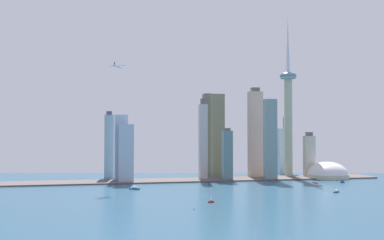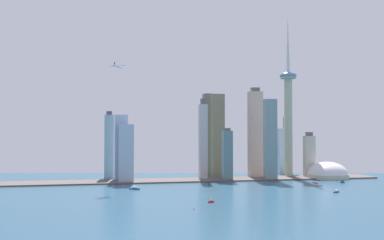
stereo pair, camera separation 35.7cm
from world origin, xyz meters
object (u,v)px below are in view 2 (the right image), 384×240
(skyscraper_8, at_px, (207,135))
(boat_3, at_px, (211,201))
(skyscraper_3, at_px, (218,135))
(skyscraper_11, at_px, (309,156))
(skyscraper_10, at_px, (255,134))
(stadium_dome, at_px, (328,174))
(boat_0, at_px, (342,182))
(channel_buoy_0, at_px, (194,209))
(skyscraper_4, at_px, (270,139))
(boat_4, at_px, (336,191))
(boat_2, at_px, (135,188))
(skyscraper_9, at_px, (121,148))
(skyscraper_7, at_px, (126,153))
(skyscraper_1, at_px, (203,141))
(skyscraper_5, at_px, (227,155))
(boat_1, at_px, (315,183))
(skyscraper_0, at_px, (284,151))
(observation_tower, at_px, (288,106))
(skyscraper_6, at_px, (109,146))
(airplane, at_px, (118,67))

(skyscraper_8, distance_m, boat_3, 373.74)
(skyscraper_3, relative_size, skyscraper_11, 1.85)
(skyscraper_10, xyz_separation_m, boat_3, (-167.84, -296.41, -86.53))
(stadium_dome, bearing_deg, boat_0, -99.85)
(stadium_dome, height_order, channel_buoy_0, stadium_dome)
(skyscraper_4, distance_m, boat_4, 206.37)
(boat_2, xyz_separation_m, boat_4, (294.46, -99.04, -0.43))
(skyscraper_9, bearing_deg, skyscraper_7, -78.05)
(skyscraper_4, xyz_separation_m, boat_2, (-265.26, -90.66, -75.40))
(skyscraper_1, xyz_separation_m, skyscraper_5, (41.22, -24.64, -26.73))
(boat_1, bearing_deg, skyscraper_0, 166.60)
(skyscraper_5, bearing_deg, boat_3, -110.81)
(skyscraper_5, height_order, channel_buoy_0, skyscraper_5)
(skyscraper_10, bearing_deg, skyscraper_7, -172.45)
(stadium_dome, height_order, skyscraper_9, skyscraper_9)
(skyscraper_5, xyz_separation_m, skyscraper_11, (179.86, 24.69, -4.54))
(skyscraper_0, height_order, skyscraper_8, skyscraper_8)
(boat_4, bearing_deg, skyscraper_1, -92.46)
(skyscraper_11, relative_size, boat_2, 5.34)
(stadium_dome, distance_m, skyscraper_1, 256.90)
(boat_0, relative_size, boat_3, 0.70)
(observation_tower, relative_size, boat_2, 19.40)
(boat_2, distance_m, boat_3, 177.79)
(skyscraper_6, distance_m, boat_0, 447.15)
(boat_1, xyz_separation_m, channel_buoy_0, (-269.00, -224.29, -0.18))
(skyscraper_9, xyz_separation_m, boat_2, (14.85, -140.07, -60.06))
(skyscraper_5, xyz_separation_m, boat_0, (191.94, -79.50, -46.14))
(skyscraper_1, height_order, airplane, airplane)
(observation_tower, xyz_separation_m, stadium_dome, (62.91, -43.23, -137.78))
(skyscraper_4, distance_m, boat_3, 314.55)
(skyscraper_3, bearing_deg, skyscraper_0, 14.00)
(boat_2, distance_m, boat_4, 310.67)
(skyscraper_9, relative_size, boat_3, 11.33)
(skyscraper_9, bearing_deg, boat_2, -83.95)
(skyscraper_6, relative_size, skyscraper_10, 0.73)
(boat_3, relative_size, channel_buoy_0, 5.54)
(stadium_dome, relative_size, airplane, 3.05)
(skyscraper_5, xyz_separation_m, skyscraper_8, (-14.68, 100.32, 38.33))
(stadium_dome, bearing_deg, skyscraper_4, -177.14)
(boat_4, bearing_deg, boat_1, -139.93)
(stadium_dome, distance_m, airplane, 457.61)
(boat_1, height_order, boat_2, boat_2)
(skyscraper_6, xyz_separation_m, skyscraper_11, (398.10, -62.51, -20.91))
(boat_3, distance_m, boat_4, 216.78)
(skyscraper_0, bearing_deg, skyscraper_8, -177.20)
(skyscraper_7, relative_size, boat_4, 8.06)
(skyscraper_9, height_order, boat_3, skyscraper_9)
(boat_2, bearing_deg, skyscraper_9, -61.65)
(skyscraper_0, relative_size, boat_1, 10.20)
(skyscraper_5, height_order, boat_0, skyscraper_5)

